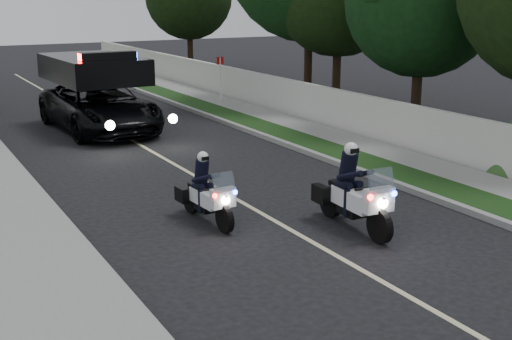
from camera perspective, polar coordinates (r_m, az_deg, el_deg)
The scene contains 16 objects.
ground at distance 11.94m, azimuth 10.39°, elevation -9.20°, with size 120.00×120.00×0.00m, color black.
curb_right at distance 21.98m, azimuth 2.16°, elevation 2.40°, with size 0.20×60.00×0.15m, color gray.
grass_verge at distance 22.34m, azimuth 3.70°, elevation 2.59°, with size 1.20×60.00×0.16m, color #193814.
sidewalk_right at distance 23.06m, azimuth 6.42°, elevation 2.92°, with size 1.40×60.00×0.16m, color gray.
property_wall at distance 23.52m, azimuth 8.46°, elevation 4.75°, with size 0.22×60.00×1.50m, color beige.
curb_left at distance 19.15m, azimuth -19.30°, elevation -0.32°, with size 0.20×60.00×0.15m, color gray.
lane_marking at distance 20.22m, azimuth -7.82°, elevation 0.96°, with size 0.12×50.00×0.01m, color #BFB78C.
police_moto_left at distance 14.59m, azimuth -4.23°, elevation -4.46°, with size 0.64×1.84×1.56m, color silver, non-canonical shape.
police_moto_right at distance 14.29m, azimuth 8.27°, elevation -5.00°, with size 0.76×2.19×1.86m, color silver, non-canonical shape.
police_suv at distance 24.88m, azimuth -13.16°, elevation 3.32°, with size 2.98×6.44×3.13m, color black.
sign_post at distance 30.09m, azimuth -3.04°, elevation 5.65°, with size 0.34×0.34×2.19m, color #B00C22, non-canonical shape.
pampas_far at distance 19.49m, azimuth 21.13°, elevation -0.47°, with size 1.52×1.52×4.35m, color beige, non-canonical shape.
tree_right_b at distance 24.96m, azimuth 13.40°, elevation 3.34°, with size 5.38×5.38×8.96m, color #123813, non-canonical shape.
tree_right_c at distance 29.81m, azimuth 6.84°, elevation 5.47°, with size 6.03×6.03×10.06m, color #1B3511, non-canonical shape.
tree_right_d at distance 30.73m, azimuth 4.42°, elevation 5.82°, with size 7.52×7.52×12.53m, color #164316, non-canonical shape.
tree_right_e at distance 43.49m, azimuth -5.62°, elevation 8.45°, with size 5.51×5.51×9.19m, color black, non-canonical shape.
Camera 1 is at (-7.08, -8.31, 4.82)m, focal length 46.61 mm.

